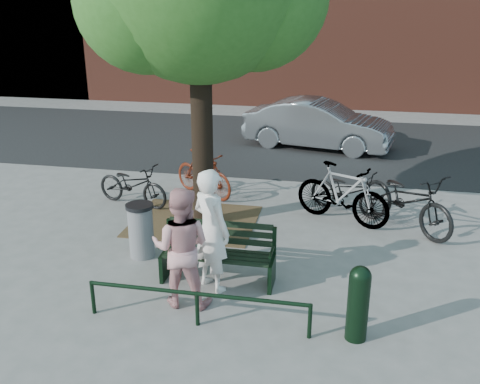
% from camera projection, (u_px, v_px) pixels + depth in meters
% --- Properties ---
extents(ground, '(90.00, 90.00, 0.00)m').
position_uv_depth(ground, '(218.00, 281.00, 8.33)').
color(ground, gray).
rests_on(ground, ground).
extents(dirt_pit, '(2.40, 2.00, 0.02)m').
position_uv_depth(dirt_pit, '(195.00, 221.00, 10.54)').
color(dirt_pit, brown).
rests_on(dirt_pit, ground).
extents(road, '(40.00, 7.00, 0.01)m').
position_uv_depth(road, '(283.00, 143.00, 16.16)').
color(road, black).
rests_on(road, ground).
extents(park_bench, '(1.74, 0.54, 0.97)m').
position_uv_depth(park_bench, '(219.00, 251.00, 8.24)').
color(park_bench, black).
rests_on(park_bench, ground).
extents(guard_railing, '(3.06, 0.06, 0.51)m').
position_uv_depth(guard_railing, '(197.00, 299.00, 7.09)').
color(guard_railing, black).
rests_on(guard_railing, ground).
extents(person_left, '(0.82, 0.76, 1.89)m').
position_uv_depth(person_left, '(211.00, 230.00, 7.85)').
color(person_left, white).
rests_on(person_left, ground).
extents(person_right, '(0.88, 0.70, 1.76)m').
position_uv_depth(person_right, '(181.00, 247.00, 7.46)').
color(person_right, '#D08F90').
rests_on(person_right, ground).
extents(bollard, '(0.28, 0.28, 1.04)m').
position_uv_depth(bollard, '(358.00, 301.00, 6.76)').
color(bollard, black).
rests_on(bollard, ground).
extents(litter_bin, '(0.46, 0.46, 0.94)m').
position_uv_depth(litter_bin, '(141.00, 230.00, 8.99)').
color(litter_bin, gray).
rests_on(litter_bin, ground).
extents(bicycle_a, '(1.81, 1.05, 0.90)m').
position_uv_depth(bicycle_a, '(133.00, 185.00, 11.24)').
color(bicycle_a, black).
rests_on(bicycle_a, ground).
extents(bicycle_b, '(1.69, 1.30, 1.02)m').
position_uv_depth(bicycle_b, '(203.00, 174.00, 11.74)').
color(bicycle_b, '#4E180B').
rests_on(bicycle_b, ground).
extents(bicycle_c, '(1.78, 1.32, 0.89)m').
position_uv_depth(bicycle_c, '(348.00, 192.00, 10.86)').
color(bicycle_c, black).
rests_on(bicycle_c, ground).
extents(bicycle_d, '(2.01, 1.35, 1.18)m').
position_uv_depth(bicycle_d, '(342.00, 193.00, 10.34)').
color(bicycle_d, gray).
rests_on(bicycle_d, ground).
extents(bicycle_e, '(2.04, 2.14, 1.15)m').
position_uv_depth(bicycle_e, '(407.00, 200.00, 10.06)').
color(bicycle_e, black).
rests_on(bicycle_e, ground).
extents(parked_car, '(4.44, 2.33, 1.39)m').
position_uv_depth(parked_car, '(318.00, 124.00, 15.44)').
color(parked_car, gray).
rests_on(parked_car, ground).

